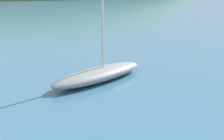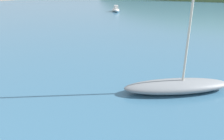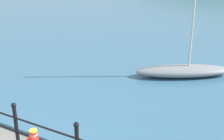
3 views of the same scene
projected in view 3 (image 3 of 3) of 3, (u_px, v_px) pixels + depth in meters
iron_railing at (45, 135)px, 6.87m from camera, size 5.34×0.12×1.21m
boat_nearest_quay at (184, 70)px, 11.43m from camera, size 3.48×2.69×4.31m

